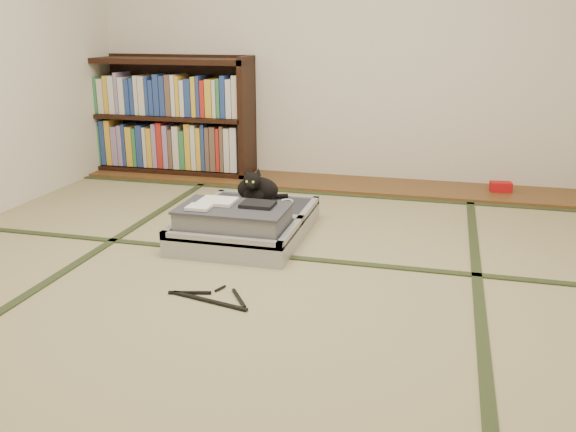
# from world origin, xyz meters

# --- Properties ---
(floor) EXTENTS (4.50, 4.50, 0.00)m
(floor) POSITION_xyz_m (0.00, 0.00, 0.00)
(floor) COLOR tan
(floor) RESTS_ON ground
(wood_strip) EXTENTS (4.00, 0.50, 0.02)m
(wood_strip) POSITION_xyz_m (0.00, 2.00, 0.01)
(wood_strip) COLOR brown
(wood_strip) RESTS_ON ground
(red_item) EXTENTS (0.16, 0.11, 0.07)m
(red_item) POSITION_xyz_m (1.22, 2.03, 0.06)
(red_item) COLOR red
(red_item) RESTS_ON wood_strip
(tatami_borders) EXTENTS (4.00, 4.50, 0.01)m
(tatami_borders) POSITION_xyz_m (0.00, 0.49, 0.00)
(tatami_borders) COLOR #2D381E
(tatami_borders) RESTS_ON ground
(bookcase) EXTENTS (1.50, 0.34, 0.97)m
(bookcase) POSITION_xyz_m (-1.47, 2.07, 0.45)
(bookcase) COLOR black
(bookcase) RESTS_ON wood_strip
(suitcase) EXTENTS (0.67, 0.90, 0.26)m
(suitcase) POSITION_xyz_m (-0.28, 0.64, 0.09)
(suitcase) COLOR #A1A1A6
(suitcase) RESTS_ON floor
(cat) EXTENTS (0.30, 0.30, 0.24)m
(cat) POSITION_xyz_m (-0.30, 0.93, 0.22)
(cat) COLOR black
(cat) RESTS_ON suitcase
(cable_coil) EXTENTS (0.09, 0.09, 0.02)m
(cable_coil) POSITION_xyz_m (-0.12, 0.97, 0.14)
(cable_coil) COLOR white
(cable_coil) RESTS_ON suitcase
(hanger) EXTENTS (0.41, 0.23, 0.01)m
(hanger) POSITION_xyz_m (-0.17, -0.18, 0.01)
(hanger) COLOR black
(hanger) RESTS_ON floor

